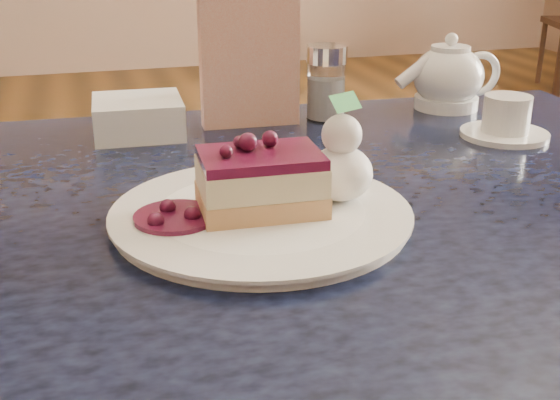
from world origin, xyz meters
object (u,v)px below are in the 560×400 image
object	(u,v)px
dessert_plate	(261,215)
tea_set	(458,86)
cheesecake_slice	(261,182)
main_table	(252,268)

from	to	relation	value
dessert_plate	tea_set	distance (m)	0.53
dessert_plate	cheesecake_slice	world-z (taller)	cheesecake_slice
main_table	tea_set	bearing A→B (deg)	36.90
main_table	cheesecake_slice	world-z (taller)	cheesecake_slice
main_table	tea_set	distance (m)	0.51
tea_set	cheesecake_slice	bearing A→B (deg)	-141.22
cheesecake_slice	tea_set	world-z (taller)	tea_set
dessert_plate	cheesecake_slice	distance (m)	0.04
main_table	cheesecake_slice	distance (m)	0.13
dessert_plate	main_table	bearing A→B (deg)	87.37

